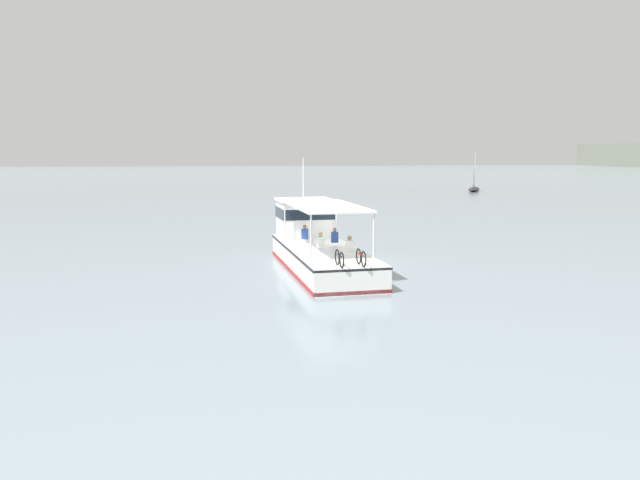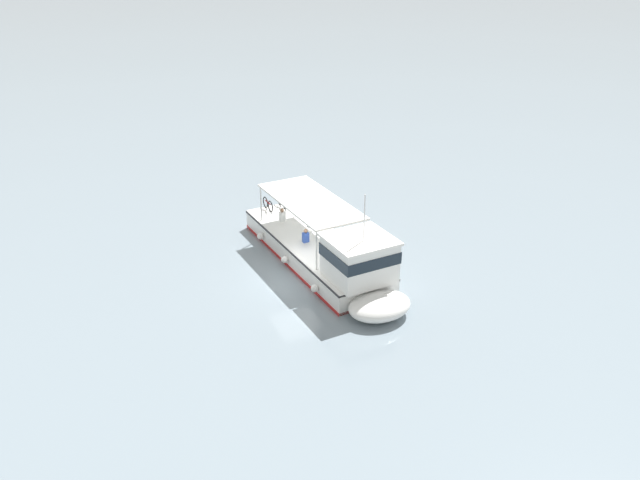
{
  "view_description": "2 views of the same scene",
  "coord_description": "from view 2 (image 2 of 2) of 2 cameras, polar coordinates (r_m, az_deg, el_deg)",
  "views": [
    {
      "loc": [
        31.23,
        -5.76,
        5.73
      ],
      "look_at": [
        1.2,
        -1.66,
        1.4
      ],
      "focal_mm": 35.4,
      "sensor_mm": 36.0,
      "label": 1
    },
    {
      "loc": [
        -25.23,
        9.61,
        15.32
      ],
      "look_at": [
        1.2,
        -1.66,
        1.4
      ],
      "focal_mm": 35.38,
      "sensor_mm": 36.0,
      "label": 2
    }
  ],
  "objects": [
    {
      "name": "ground_plane",
      "position": [
        31.04,
        -1.95,
        -3.74
      ],
      "size": [
        400.0,
        400.0,
        0.0
      ],
      "primitive_type": "plane",
      "color": "gray"
    },
    {
      "name": "ferry_main",
      "position": [
        31.29,
        0.87,
        -1.35
      ],
      "size": [
        13.0,
        4.32,
        5.32
      ],
      "color": "white",
      "rests_on": "ground"
    }
  ]
}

